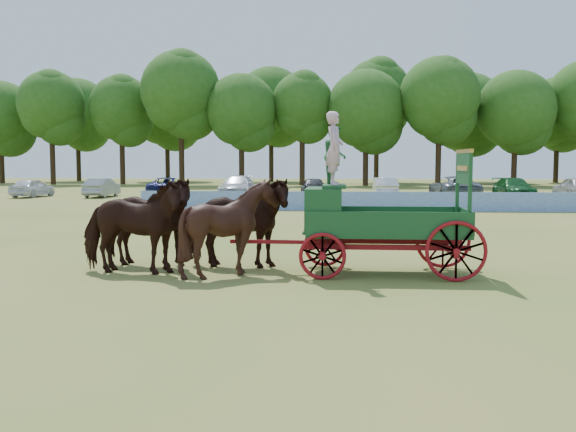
% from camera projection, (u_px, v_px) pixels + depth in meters
% --- Properties ---
extents(ground, '(160.00, 160.00, 0.00)m').
position_uv_depth(ground, '(447.00, 265.00, 16.84)').
color(ground, olive).
rests_on(ground, ground).
extents(horse_lead_left, '(2.82, 1.46, 2.31)m').
position_uv_depth(horse_lead_left, '(131.00, 226.00, 15.38)').
color(horse_lead_left, black).
rests_on(horse_lead_left, ground).
extents(horse_lead_right, '(2.89, 1.63, 2.31)m').
position_uv_depth(horse_lead_right, '(145.00, 222.00, 16.47)').
color(horse_lead_right, black).
rests_on(horse_lead_right, ground).
extents(horse_wheel_left, '(2.22, 2.00, 2.31)m').
position_uv_depth(horse_wheel_left, '(230.00, 227.00, 15.17)').
color(horse_wheel_left, black).
rests_on(horse_wheel_left, ground).
extents(horse_wheel_right, '(2.79, 1.38, 2.31)m').
position_uv_depth(horse_wheel_right, '(238.00, 223.00, 16.26)').
color(horse_wheel_right, black).
rests_on(horse_wheel_right, ground).
extents(farm_dray, '(6.00, 2.00, 3.87)m').
position_uv_depth(farm_dray, '(356.00, 206.00, 15.43)').
color(farm_dray, maroon).
rests_on(farm_dray, ground).
extents(sponsor_banner, '(26.00, 0.08, 1.05)m').
position_uv_depth(sponsor_banner, '(375.00, 201.00, 34.75)').
color(sponsor_banner, '#1F50AD').
rests_on(sponsor_banner, ground).
extents(parked_cars, '(42.10, 7.38, 1.63)m').
position_uv_depth(parked_cars, '(326.00, 187.00, 47.02)').
color(parked_cars, silver).
rests_on(parked_cars, ground).
extents(treeline, '(90.41, 22.81, 15.33)m').
position_uv_depth(treeline, '(334.00, 106.00, 75.61)').
color(treeline, '#382314').
rests_on(treeline, ground).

